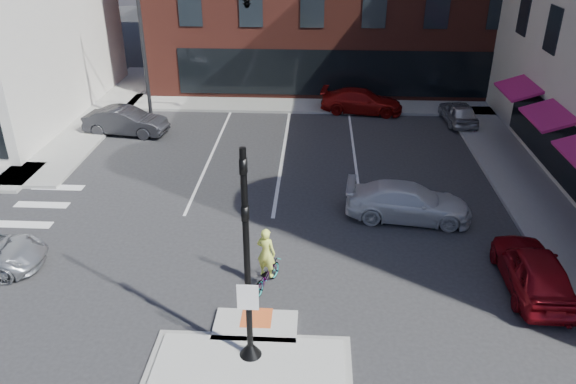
# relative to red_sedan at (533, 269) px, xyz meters

# --- Properties ---
(ground) EXTENTS (120.00, 120.00, 0.00)m
(ground) POSITION_rel_red_sedan_xyz_m (-8.50, -3.94, -0.73)
(ground) COLOR #28282B
(ground) RESTS_ON ground
(refuge_island) EXTENTS (5.40, 4.65, 0.13)m
(refuge_island) POSITION_rel_red_sedan_xyz_m (-8.50, -4.20, -0.68)
(refuge_island) COLOR gray
(refuge_island) RESTS_ON ground
(sidewalk_e) EXTENTS (3.00, 24.00, 0.15)m
(sidewalk_e) POSITION_rel_red_sedan_xyz_m (2.30, 6.06, -0.66)
(sidewalk_e) COLOR gray
(sidewalk_e) RESTS_ON ground
(sidewalk_n) EXTENTS (26.00, 3.00, 0.15)m
(sidewalk_n) POSITION_rel_red_sedan_xyz_m (-5.50, 18.06, -0.66)
(sidewalk_n) COLOR gray
(sidewalk_n) RESTS_ON ground
(signal_pole) EXTENTS (0.60, 0.60, 5.98)m
(signal_pole) POSITION_rel_red_sedan_xyz_m (-8.50, -3.55, 1.62)
(signal_pole) COLOR black
(signal_pole) RESTS_ON refuge_island
(mast_arm_signal) EXTENTS (6.10, 2.24, 8.00)m
(mast_arm_signal) POSITION_rel_red_sedan_xyz_m (-11.97, 14.06, 5.48)
(mast_arm_signal) COLOR black
(mast_arm_signal) RESTS_ON ground
(red_sedan) EXTENTS (1.80, 4.33, 1.47)m
(red_sedan) POSITION_rel_red_sedan_xyz_m (0.00, 0.00, 0.00)
(red_sedan) COLOR maroon
(red_sedan) RESTS_ON ground
(white_pickup) EXTENTS (4.97, 2.46, 1.39)m
(white_pickup) POSITION_rel_red_sedan_xyz_m (-3.28, 4.40, -0.04)
(white_pickup) COLOR silver
(white_pickup) RESTS_ON ground
(bg_car_dark) EXTENTS (4.51, 2.06, 1.43)m
(bg_car_dark) POSITION_rel_red_sedan_xyz_m (-17.00, 12.77, -0.02)
(bg_car_dark) COLOR #222327
(bg_car_dark) RESTS_ON ground
(bg_car_silver) EXTENTS (1.73, 3.79, 1.26)m
(bg_car_silver) POSITION_rel_red_sedan_xyz_m (1.00, 15.45, -0.10)
(bg_car_silver) COLOR #B6B9BE
(bg_car_silver) RESTS_ON ground
(bg_car_red) EXTENTS (4.97, 2.58, 1.38)m
(bg_car_red) POSITION_rel_red_sedan_xyz_m (-4.28, 17.02, -0.04)
(bg_car_red) COLOR maroon
(bg_car_red) RESTS_ON ground
(cyclist) EXTENTS (1.15, 1.78, 2.14)m
(cyclist) POSITION_rel_red_sedan_xyz_m (-8.35, -0.37, -0.01)
(cyclist) COLOR #3F3F44
(cyclist) RESTS_ON ground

